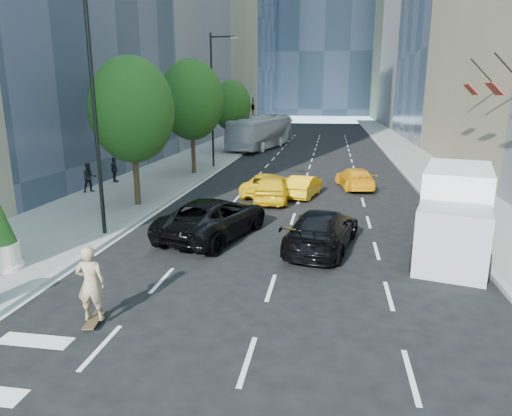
% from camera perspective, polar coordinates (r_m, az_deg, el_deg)
% --- Properties ---
extents(ground, '(160.00, 160.00, 0.00)m').
position_cam_1_polar(ground, '(14.34, -2.13, -9.64)').
color(ground, black).
rests_on(ground, ground).
extents(sidewalk_left, '(6.00, 120.00, 0.15)m').
position_cam_1_polar(sidewalk_left, '(44.78, -5.86, 6.75)').
color(sidewalk_left, slate).
rests_on(sidewalk_left, ground).
extents(sidewalk_right, '(4.00, 120.00, 0.15)m').
position_cam_1_polar(sidewalk_right, '(43.86, 19.01, 5.90)').
color(sidewalk_right, slate).
rests_on(sidewalk_right, ground).
extents(tower_right_far, '(20.00, 24.00, 50.00)m').
position_cam_1_polar(tower_right_far, '(114.16, 20.66, 23.00)').
color(tower_right_far, '#817959').
rests_on(tower_right_far, ground).
extents(lamp_near, '(2.13, 0.22, 10.00)m').
position_cam_1_polar(lamp_near, '(19.09, -19.23, 13.47)').
color(lamp_near, black).
rests_on(lamp_near, sidewalk_left).
extents(lamp_far, '(2.13, 0.22, 10.00)m').
position_cam_1_polar(lamp_far, '(35.99, -5.25, 14.13)').
color(lamp_far, black).
rests_on(lamp_far, sidewalk_left).
extents(tree_near, '(4.20, 4.20, 7.46)m').
position_cam_1_polar(tree_near, '(23.99, -15.23, 11.72)').
color(tree_near, '#322213').
rests_on(tree_near, sidewalk_left).
extents(tree_mid, '(4.50, 4.50, 7.99)m').
position_cam_1_polar(tree_mid, '(33.35, -8.05, 13.21)').
color(tree_mid, '#322213').
rests_on(tree_mid, sidewalk_left).
extents(tree_far, '(3.90, 3.90, 6.92)m').
position_cam_1_polar(tree_far, '(45.94, -3.12, 12.68)').
color(tree_far, '#322213').
rests_on(tree_far, sidewalk_left).
extents(traffic_signal, '(2.48, 0.53, 5.20)m').
position_cam_1_polar(traffic_signal, '(53.65, -0.38, 12.49)').
color(traffic_signal, black).
rests_on(traffic_signal, sidewalk_left).
extents(skateboarder, '(0.79, 0.59, 1.98)m').
position_cam_1_polar(skateboarder, '(12.42, -19.90, -9.44)').
color(skateboarder, '#8A7956').
rests_on(skateboarder, ground).
extents(black_sedan_lincoln, '(4.16, 6.37, 1.63)m').
position_cam_1_polar(black_sedan_lincoln, '(18.85, -5.28, -1.20)').
color(black_sedan_lincoln, black).
rests_on(black_sedan_lincoln, ground).
extents(black_sedan_mercedes, '(3.11, 5.58, 1.53)m').
position_cam_1_polar(black_sedan_mercedes, '(17.46, 8.25, -2.71)').
color(black_sedan_mercedes, black).
rests_on(black_sedan_mercedes, ground).
extents(taxi_a, '(2.04, 4.56, 1.52)m').
position_cam_1_polar(taxi_a, '(25.06, 2.04, 2.58)').
color(taxi_a, '#E7B00C').
rests_on(taxi_a, ground).
extents(taxi_b, '(2.07, 4.00, 1.26)m').
position_cam_1_polar(taxi_b, '(26.36, 6.02, 2.79)').
color(taxi_b, '#DCA30B').
rests_on(taxi_b, ground).
extents(taxi_c, '(2.81, 4.85, 1.27)m').
position_cam_1_polar(taxi_c, '(26.60, 1.46, 2.98)').
color(taxi_c, yellow).
rests_on(taxi_c, ground).
extents(taxi_d, '(2.59, 4.67, 1.28)m').
position_cam_1_polar(taxi_d, '(29.17, 12.26, 3.66)').
color(taxi_d, '#F2A10C').
rests_on(taxi_d, ground).
extents(city_bus, '(5.49, 12.96, 3.52)m').
position_cam_1_polar(city_bus, '(49.50, 0.66, 9.48)').
color(city_bus, '#BBBDC2').
rests_on(city_bus, ground).
extents(box_truck, '(3.88, 6.80, 3.07)m').
position_cam_1_polar(box_truck, '(18.42, 23.61, -0.31)').
color(box_truck, white).
rests_on(box_truck, ground).
extents(pedestrian_a, '(1.05, 1.04, 1.71)m').
position_cam_1_polar(pedestrian_a, '(28.36, -20.09, 3.58)').
color(pedestrian_a, black).
rests_on(pedestrian_a, sidewalk_left).
extents(pedestrian_b, '(0.96, 0.94, 1.62)m').
position_cam_1_polar(pedestrian_b, '(31.13, -17.27, 4.60)').
color(pedestrian_b, black).
rests_on(pedestrian_b, sidewalk_left).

